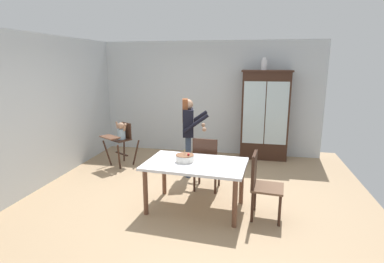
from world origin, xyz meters
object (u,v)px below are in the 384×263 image
at_px(ceramic_vase, 264,64).
at_px(dining_chair_right_end, 261,181).
at_px(adult_person, 189,128).
at_px(china_cabinet, 265,115).
at_px(dining_chair_far_side, 206,160).
at_px(high_chair_with_toddler, 121,136).
at_px(dining_table, 195,169).
at_px(birthday_cake, 185,158).

height_order(ceramic_vase, dining_chair_right_end, ceramic_vase).
bearing_deg(adult_person, china_cabinet, -57.09).
bearing_deg(dining_chair_far_side, ceramic_vase, -110.79).
xyz_separation_m(high_chair_with_toddler, adult_person, (1.56, -0.34, 0.31)).
distance_m(china_cabinet, dining_chair_right_end, 2.91).
height_order(high_chair_with_toddler, dining_chair_far_side, dining_chair_far_side).
distance_m(ceramic_vase, dining_chair_right_end, 3.29).
height_order(adult_person, dining_table, adult_person).
height_order(birthday_cake, dining_chair_far_side, dining_chair_far_side).
xyz_separation_m(china_cabinet, high_chair_with_toddler, (-3.03, -1.13, -0.37)).
distance_m(high_chair_with_toddler, dining_chair_right_end, 3.40).
xyz_separation_m(high_chair_with_toddler, dining_chair_right_end, (2.92, -1.74, -0.10)).
distance_m(dining_table, dining_chair_far_side, 0.69).
distance_m(adult_person, dining_chair_far_side, 0.89).
bearing_deg(high_chair_with_toddler, adult_person, 18.44).
xyz_separation_m(adult_person, birthday_cake, (0.23, -1.31, -0.17)).
xyz_separation_m(china_cabinet, dining_table, (-1.07, -2.80, -0.38)).
relative_size(birthday_cake, dining_chair_right_end, 0.29).
bearing_deg(dining_table, dining_chair_right_end, -4.13).
height_order(dining_table, birthday_cake, birthday_cake).
distance_m(adult_person, birthday_cake, 1.34).
xyz_separation_m(high_chair_with_toddler, birthday_cake, (1.79, -1.65, 0.14)).
bearing_deg(dining_table, china_cabinet, 69.07).
bearing_deg(dining_chair_far_side, china_cabinet, -112.44).
bearing_deg(dining_chair_right_end, ceramic_vase, 4.87).
distance_m(ceramic_vase, dining_chair_far_side, 2.82).
distance_m(dining_table, dining_chair_right_end, 0.97).
relative_size(china_cabinet, dining_chair_far_side, 2.12).
bearing_deg(birthday_cake, dining_chair_right_end, -4.70).
height_order(china_cabinet, dining_chair_far_side, china_cabinet).
xyz_separation_m(adult_person, dining_chair_right_end, (1.35, -1.40, -0.41)).
height_order(adult_person, dining_chair_far_side, adult_person).
distance_m(china_cabinet, high_chair_with_toddler, 3.26).
xyz_separation_m(dining_table, birthday_cake, (-0.17, 0.02, 0.15)).
bearing_deg(adult_person, dining_table, -175.74).
distance_m(high_chair_with_toddler, adult_person, 1.63).
distance_m(dining_chair_far_side, dining_chair_right_end, 1.18).
height_order(ceramic_vase, high_chair_with_toddler, ceramic_vase).
height_order(ceramic_vase, adult_person, ceramic_vase).
bearing_deg(dining_chair_far_side, dining_chair_right_end, 143.49).
distance_m(dining_table, birthday_cake, 0.22).
xyz_separation_m(high_chair_with_toddler, dining_chair_far_side, (2.01, -0.99, -0.10)).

